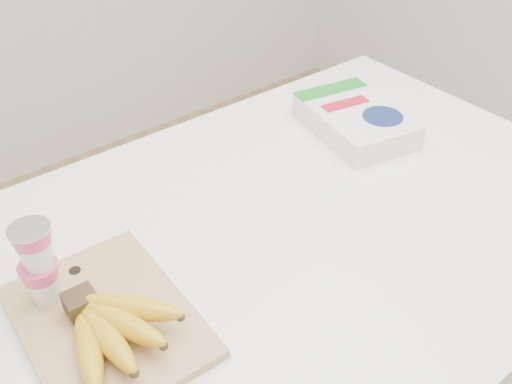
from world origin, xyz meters
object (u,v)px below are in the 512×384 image
cutting_board (107,321)px  cereal_box (355,120)px  bananas (110,327)px  yogurt_stack (38,262)px  table (283,379)px

cutting_board → cereal_box: (0.72, 0.17, 0.02)m
bananas → cereal_box: size_ratio=0.64×
yogurt_stack → cereal_box: size_ratio=0.49×
table → yogurt_stack: (-0.44, 0.09, 0.60)m
table → bananas: bearing=-172.8°
cutting_board → bananas: (-0.01, -0.04, 0.04)m
yogurt_stack → cereal_box: yogurt_stack is taller
bananas → cereal_box: bananas is taller
cutting_board → yogurt_stack: 0.14m
table → yogurt_stack: size_ratio=9.03×
cutting_board → yogurt_stack: yogurt_stack is taller
cereal_box → bananas: bearing=-152.6°
table → cereal_box: 0.65m
table → cereal_box: (0.34, 0.16, 0.53)m
yogurt_stack → bananas: bearing=-72.2°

